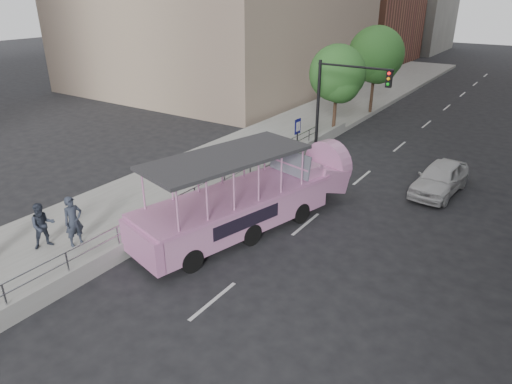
{
  "coord_description": "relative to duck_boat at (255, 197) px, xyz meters",
  "views": [
    {
      "loc": [
        8.42,
        -10.71,
        8.72
      ],
      "look_at": [
        0.29,
        1.43,
        2.2
      ],
      "focal_mm": 32.0,
      "sensor_mm": 36.0,
      "label": 1
    }
  ],
  "objects": [
    {
      "name": "traffic_signal",
      "position": [
        -1.0,
        9.69,
        2.28
      ],
      "size": [
        4.2,
        0.32,
        5.2
      ],
      "color": "black",
      "rests_on": "ground"
    },
    {
      "name": "guardrail",
      "position": [
        -2.42,
        -0.8,
        -0.08
      ],
      "size": [
        0.07,
        22.0,
        0.71
      ],
      "color": "#B5B5BA",
      "rests_on": "kerb_wall"
    },
    {
      "name": "car",
      "position": [
        5.34,
        7.44,
        -0.5
      ],
      "size": [
        2.07,
        4.36,
        1.44
      ],
      "primitive_type": "imported",
      "rotation": [
        0.0,
        0.0,
        -0.09
      ],
      "color": "silver",
      "rests_on": "ground"
    },
    {
      "name": "street_tree_far",
      "position": [
        -2.4,
        19.12,
        3.09
      ],
      "size": [
        3.97,
        3.97,
        6.45
      ],
      "color": "#322017",
      "rests_on": "ground"
    },
    {
      "name": "sidewalk",
      "position": [
        -5.05,
        7.2,
        -1.07
      ],
      "size": [
        5.5,
        80.0,
        0.3
      ],
      "primitive_type": "cube",
      "color": "#989893",
      "rests_on": "ground"
    },
    {
      "name": "duck_boat",
      "position": [
        0.0,
        0.0,
        0.0
      ],
      "size": [
        4.72,
        10.16,
        3.28
      ],
      "color": "black",
      "rests_on": "ground"
    },
    {
      "name": "pedestrian_mid",
      "position": [
        -4.94,
        -5.96,
        -0.07
      ],
      "size": [
        0.92,
        1.01,
        1.69
      ],
      "primitive_type": "imported",
      "rotation": [
        0.0,
        0.0,
        1.16
      ],
      "color": "#282E3C",
      "rests_on": "sidewalk"
    },
    {
      "name": "street_tree_near",
      "position": [
        -2.6,
        13.12,
        2.6
      ],
      "size": [
        3.52,
        3.52,
        5.72
      ],
      "color": "#322017",
      "rests_on": "ground"
    },
    {
      "name": "pedestrian_near",
      "position": [
        -4.15,
        -5.26,
        0.02
      ],
      "size": [
        0.55,
        0.75,
        1.87
      ],
      "primitive_type": "imported",
      "rotation": [
        0.0,
        0.0,
        1.41
      ],
      "color": "#282E3C",
      "rests_on": "sidewalk"
    },
    {
      "name": "ground",
      "position": [
        0.7,
        -2.8,
        -1.22
      ],
      "size": [
        160.0,
        160.0,
        0.0
      ],
      "primitive_type": "plane",
      "color": "black"
    },
    {
      "name": "kerb_wall",
      "position": [
        -2.42,
        -0.8,
        -0.74
      ],
      "size": [
        0.24,
        30.0,
        0.36
      ],
      "primitive_type": "cube",
      "color": "gray",
      "rests_on": "sidewalk"
    },
    {
      "name": "parking_sign",
      "position": [
        -2.09,
        7.2,
        0.36
      ],
      "size": [
        0.08,
        0.56,
        2.47
      ],
      "color": "black",
      "rests_on": "ground"
    }
  ]
}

